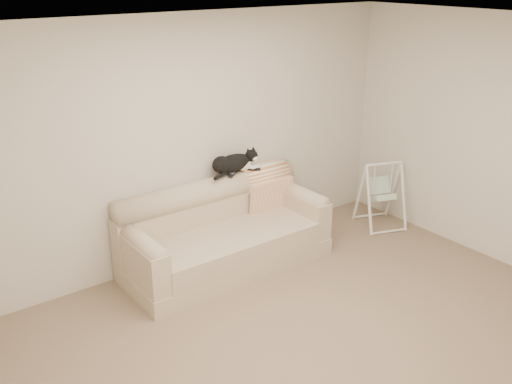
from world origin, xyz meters
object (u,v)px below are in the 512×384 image
Objects in this scene: sofa at (223,234)px; tuxedo_cat at (234,163)px; baby_swing at (381,194)px; remote_b at (253,170)px; remote_a at (233,173)px.

tuxedo_cat is (0.33, 0.24, 0.66)m from sofa.
tuxedo_cat is at bearing 162.31° from baby_swing.
tuxedo_cat reaches higher than remote_b.
remote_a is at bearing 175.01° from remote_b.
tuxedo_cat reaches higher than sofa.
remote_b is at bearing -4.99° from remote_a.
remote_b is (0.54, 0.20, 0.56)m from sofa.
remote_b is at bearing 161.66° from baby_swing.
sofa is 0.78m from tuxedo_cat.
tuxedo_cat is 0.78× the size of baby_swing.
baby_swing is at bearing -16.60° from remote_a.
remote_a is 0.25m from remote_b.
sofa is 12.45× the size of remote_a.
tuxedo_cat is 1.97m from baby_swing.
sofa is at bearing -160.20° from remote_b.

